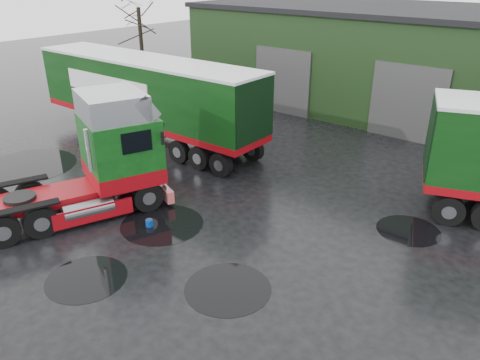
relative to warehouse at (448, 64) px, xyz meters
name	(u,v)px	position (x,y,z in m)	size (l,w,h in m)	color
ground	(197,228)	(-2.00, -20.00, -3.16)	(100.00, 100.00, 0.00)	black
warehouse	(448,64)	(0.00, 0.00, 0.00)	(32.40, 12.40, 6.30)	black
hero_tractor	(66,159)	(-6.43, -22.15, -0.89)	(3.09, 7.28, 4.53)	#0E4512
trailer_left	(147,100)	(-10.45, -14.94, -0.94)	(2.92, 14.29, 4.44)	silver
wash_bucket	(149,223)	(-3.47, -20.98, -3.03)	(0.27, 0.27, 0.26)	navy
tree_left	(140,33)	(-19.00, -8.00, 1.09)	(4.40, 4.40, 8.50)	black
tree_back_a	(392,15)	(-8.00, 10.00, 1.59)	(4.40, 4.40, 9.50)	black
puddle_0	(162,224)	(-3.22, -20.60, -3.15)	(3.04, 3.04, 0.01)	black
puddle_1	(408,230)	(3.96, -15.31, -3.15)	(2.24, 2.24, 0.01)	black
puddle_2	(29,165)	(-12.25, -20.86, -3.15)	(4.33, 4.33, 0.01)	black
puddle_3	(228,288)	(1.10, -21.93, -3.15)	(2.58, 2.58, 0.01)	black
puddle_4	(87,279)	(-2.53, -24.29, -3.15)	(2.44, 2.44, 0.01)	black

